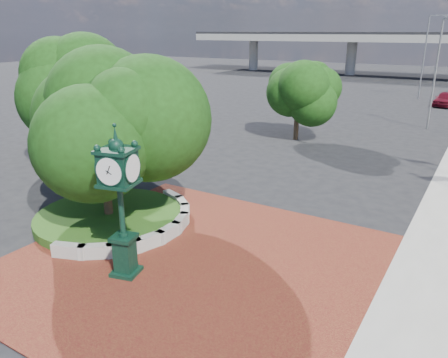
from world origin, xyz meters
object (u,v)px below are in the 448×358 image
Objects in this scene: parked_car at (445,99)px; street_lamp_far at (427,51)px; post_clock at (120,197)px; street_lamp_near at (439,66)px.

parked_car is 0.48× the size of street_lamp_far.
street_lamp_far is (2.13, 47.78, 2.75)m from post_clock.
street_lamp_far is at bearing 100.58° from street_lamp_near.
post_clock is 43.71m from parked_car.
street_lamp_near is (0.27, -13.45, 4.30)m from parked_car.
post_clock is 30.48m from street_lamp_near.
street_lamp_far is at bearing 131.04° from parked_car.
street_lamp_near reaches higher than parked_car.
parked_car is at bearing -55.32° from street_lamp_far.
street_lamp_near is at bearing -82.47° from parked_car.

